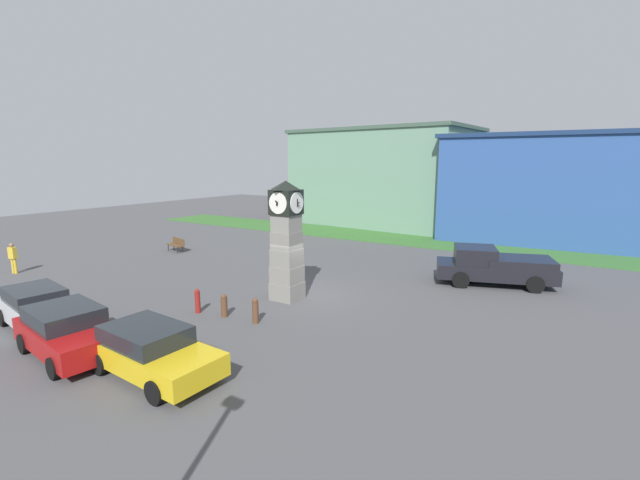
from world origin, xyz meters
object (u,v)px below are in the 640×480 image
Objects in this scene: bollard_near_tower at (198,301)px; bench at (176,244)px; pedestrian_by_cars at (13,256)px; pickup_truck at (494,266)px; clock_tower at (287,242)px; bollard_mid_row at (224,305)px; car_navy_sedan at (38,308)px; bollard_far_row at (255,310)px; car_near_tower at (68,331)px; car_by_building at (151,350)px.

bollard_near_tower is 12.88m from bench.
pedestrian_by_cars reaches higher than bollard_near_tower.
clock_tower is at bearing -135.07° from pickup_truck.
car_navy_sedan is at bearing -138.03° from bollard_mid_row.
bollard_far_row is 12.20m from pickup_truck.
car_navy_sedan is (-5.71, -7.53, -1.83)m from clock_tower.
bollard_near_tower is 14.14m from pickup_truck.
bench is (-6.71, 11.75, -0.23)m from car_navy_sedan.
car_navy_sedan is 3.22m from car_near_tower.
bench is at bearing 151.29° from bollard_far_row.
car_navy_sedan is at bearing -60.28° from bench.
bench is at bearing 138.28° from car_by_building.
bollard_mid_row is 4.75m from car_by_building.
car_by_building is (6.52, -0.04, -0.02)m from car_navy_sedan.
car_navy_sedan is at bearing -131.56° from bollard_near_tower.
bollard_near_tower is 4.80m from car_near_tower.
bollard_mid_row is at bearing -175.00° from bollard_far_row.
clock_tower is 1.19× the size of car_navy_sedan.
pickup_truck is (7.30, 7.29, -1.65)m from clock_tower.
car_by_building is 2.61× the size of bench.
bollard_near_tower is 13.24m from pedestrian_by_cars.
car_near_tower is 0.74× the size of pickup_truck.
clock_tower is 5.66× the size of bollard_mid_row.
clock_tower is 9.63m from car_navy_sedan.
car_near_tower is 3.39m from car_by_building.
pedestrian_by_cars is (-16.00, 3.20, 0.24)m from car_by_building.
car_navy_sedan is 1.00× the size of car_near_tower.
clock_tower reaches higher than bollard_near_tower.
pickup_truck is (9.31, 10.63, 0.43)m from bollard_near_tower.
pickup_truck is at bearing 66.37° from car_by_building.
clock_tower is 1.20× the size of car_near_tower.
pickup_truck reaches higher than car_by_building.
bollard_far_row is 0.58× the size of bench.
car_navy_sedan is (-3.71, -4.18, 0.25)m from bollard_near_tower.
car_navy_sedan is at bearing -131.30° from pickup_truck.
clock_tower reaches higher than bollard_far_row.
bench is at bearing -171.16° from pickup_truck.
pedestrian_by_cars reaches higher than bollard_far_row.
pickup_truck reaches higher than bollard_far_row.
car_near_tower is (-0.54, -4.76, 0.27)m from bollard_near_tower.
bollard_far_row is at bearing 5.04° from pedestrian_by_cars.
bollard_mid_row is at bearing 109.54° from car_by_building.
pickup_truck is at bearing 57.40° from car_near_tower.
car_near_tower is 18.28m from pickup_truck.
bollard_near_tower reaches higher than bench.
bollard_near_tower is 0.23× the size of car_by_building.
bollard_far_row is at bearing 57.75° from car_near_tower.
bench is (-13.12, 7.19, 0.03)m from bollard_far_row.
car_near_tower is at bearing -16.47° from pedestrian_by_cars.
bollard_far_row reaches higher than bench.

